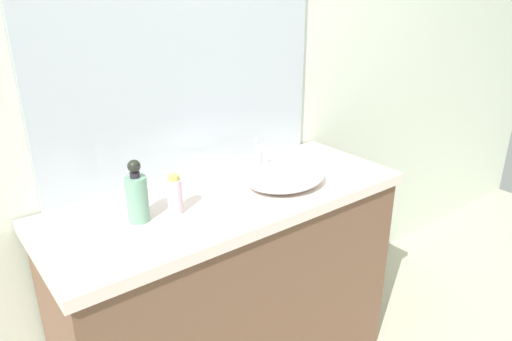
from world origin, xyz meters
TOP-DOWN VIEW (x-y plane):
  - bathroom_wall_rear at (0.00, 0.73)m, footprint 6.00×0.06m
  - vanity_counter at (-0.08, 0.41)m, footprint 1.45×0.57m
  - wall_mirror_panel at (-0.08, 0.69)m, footprint 1.26×0.01m
  - sink_basin at (0.14, 0.34)m, footprint 0.35×0.28m
  - faucet at (0.14, 0.49)m, footprint 0.03×0.15m
  - soap_dispenser at (-0.45, 0.42)m, footprint 0.08×0.08m
  - lotion_bottle at (-0.32, 0.40)m, footprint 0.06×0.06m

SIDE VIEW (x-z plane):
  - vanity_counter at x=-0.08m, z-range 0.00..0.93m
  - sink_basin at x=0.14m, z-range 0.92..1.01m
  - lotion_bottle at x=-0.32m, z-range 0.92..1.07m
  - faucet at x=0.14m, z-range 0.94..1.10m
  - soap_dispenser at x=-0.45m, z-range 0.91..1.13m
  - bathroom_wall_rear at x=0.00m, z-range 0.00..2.60m
  - wall_mirror_panel at x=-0.08m, z-range 0.92..2.19m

